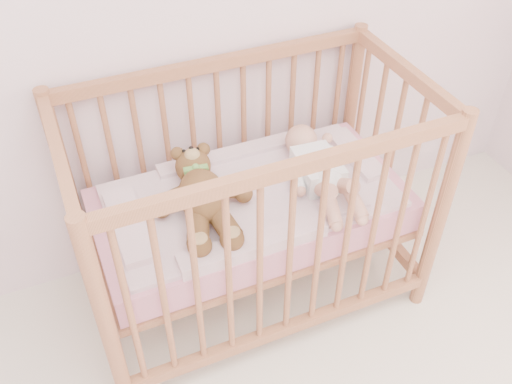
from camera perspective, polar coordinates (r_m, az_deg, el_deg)
name	(u,v)px	position (r m, az deg, el deg)	size (l,w,h in m)	color
crib	(251,207)	(2.27, -0.50, -1.51)	(1.36, 0.76, 1.00)	#B7744D
mattress	(251,210)	(2.28, -0.49, -1.79)	(1.22, 0.62, 0.13)	pink
blanket	(251,196)	(2.23, -0.50, -0.38)	(1.10, 0.58, 0.06)	pink
baby	(318,166)	(2.27, 6.21, 2.58)	(0.29, 0.60, 0.15)	white
teddy_bear	(203,196)	(2.11, -5.35, -0.41)	(0.40, 0.56, 0.16)	brown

